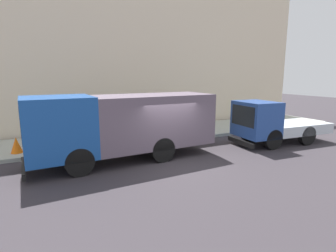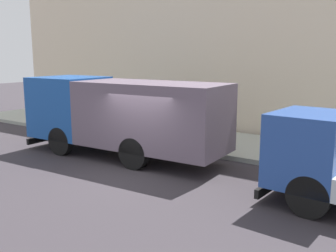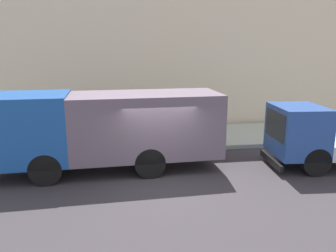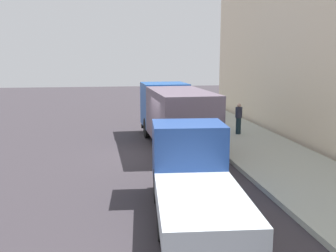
{
  "view_description": "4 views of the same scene",
  "coord_description": "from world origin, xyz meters",
  "views": [
    {
      "loc": [
        -9.76,
        5.07,
        3.68
      ],
      "look_at": [
        1.38,
        -0.47,
        1.31
      ],
      "focal_mm": 28.54,
      "sensor_mm": 36.0,
      "label": 1
    },
    {
      "loc": [
        -9.22,
        -7.5,
        3.75
      ],
      "look_at": [
        1.19,
        -0.39,
        1.4
      ],
      "focal_mm": 40.72,
      "sensor_mm": 36.0,
      "label": 2
    },
    {
      "loc": [
        -10.58,
        1.31,
        4.45
      ],
      "look_at": [
        1.5,
        -0.47,
        1.53
      ],
      "focal_mm": 35.38,
      "sensor_mm": 36.0,
      "label": 3
    },
    {
      "loc": [
        -1.76,
        -16.08,
        4.3
      ],
      "look_at": [
        0.8,
        0.82,
        1.16
      ],
      "focal_mm": 40.25,
      "sensor_mm": 36.0,
      "label": 4
    }
  ],
  "objects": [
    {
      "name": "sidewalk",
      "position": [
        5.05,
        0.0,
        0.09
      ],
      "size": [
        4.11,
        30.0,
        0.18
      ],
      "primitive_type": "cube",
      "color": "#A9AEA1",
      "rests_on": "ground"
    },
    {
      "name": "ground",
      "position": [
        0.0,
        0.0,
        0.0
      ],
      "size": [
        80.0,
        80.0,
        0.0
      ],
      "primitive_type": "plane",
      "color": "#353036"
    },
    {
      "name": "building_facade",
      "position": [
        7.61,
        0.0,
        5.39
      ],
      "size": [
        0.5,
        30.0,
        10.78
      ],
      "primitive_type": "cube",
      "color": "beige",
      "rests_on": "ground"
    },
    {
      "name": "large_utility_truck",
      "position": [
        1.24,
        1.72,
        1.66
      ],
      "size": [
        2.68,
        8.14,
        2.89
      ],
      "rotation": [
        0.0,
        0.0,
        0.04
      ],
      "color": "#194B9D",
      "rests_on": "ground"
    },
    {
      "name": "pedestrian_walking",
      "position": [
        5.02,
        3.17,
        1.06
      ],
      "size": [
        0.43,
        0.43,
        1.68
      ],
      "rotation": [
        0.0,
        0.0,
        2.95
      ],
      "color": "#14252D",
      "rests_on": "sidewalk"
    },
    {
      "name": "traffic_cone_orange",
      "position": [
        3.92,
        6.02,
        0.54
      ],
      "size": [
        0.51,
        0.51,
        0.73
      ],
      "primitive_type": "cone",
      "color": "orange",
      "rests_on": "sidewalk"
    },
    {
      "name": "small_flatbed_truck",
      "position": [
        0.43,
        -6.26,
        1.11
      ],
      "size": [
        2.53,
        5.63,
        2.35
      ],
      "rotation": [
        0.0,
        0.0,
        -0.08
      ],
      "color": "#244794",
      "rests_on": "ground"
    }
  ]
}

